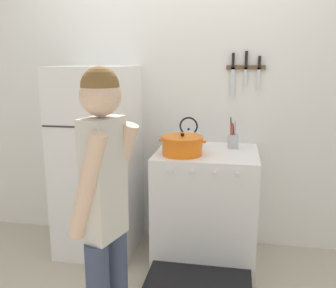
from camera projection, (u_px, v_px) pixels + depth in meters
name	position (u px, v px, depth m)	size (l,w,h in m)	color
ground_plane	(175.00, 236.00, 3.47)	(14.00, 14.00, 0.00)	#B2A893
wall_back	(177.00, 98.00, 3.21)	(10.00, 0.06, 2.55)	silver
refrigerator	(98.00, 161.00, 3.11)	(0.62, 0.64, 1.55)	white
stove_range	(205.00, 209.00, 2.95)	(0.78, 1.41, 0.91)	white
dutch_oven_pot	(182.00, 145.00, 2.77)	(0.35, 0.31, 0.17)	orange
tea_kettle	(189.00, 138.00, 3.03)	(0.24, 0.19, 0.24)	silver
utensil_jar	(233.00, 140.00, 2.98)	(0.08, 0.08, 0.25)	#B7BABF
person	(105.00, 212.00, 1.77)	(0.32, 0.37, 1.58)	#38425B
wall_knife_strip	(245.00, 67.00, 3.01)	(0.31, 0.03, 0.36)	brown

